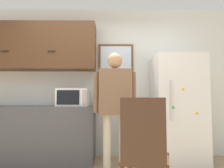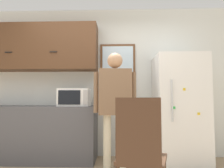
% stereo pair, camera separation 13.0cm
% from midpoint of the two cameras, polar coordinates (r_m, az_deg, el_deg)
% --- Properties ---
extents(back_wall, '(6.00, 0.06, 2.70)m').
position_cam_midpoint_polar(back_wall, '(3.70, -5.46, 0.83)').
color(back_wall, silver).
rests_on(back_wall, ground_plane).
extents(counter, '(2.19, 0.60, 0.90)m').
position_cam_midpoint_polar(counter, '(3.68, -23.90, -12.85)').
color(counter, '#4C4C51').
rests_on(counter, ground_plane).
extents(upper_cabinets, '(2.19, 0.40, 0.81)m').
position_cam_midpoint_polar(upper_cabinets, '(3.84, -22.57, 9.75)').
color(upper_cabinets, '#51331E').
extents(microwave, '(0.50, 0.39, 0.29)m').
position_cam_midpoint_polar(microwave, '(3.36, -12.11, -3.76)').
color(microwave, white).
rests_on(microwave, counter).
extents(person, '(0.62, 0.26, 1.70)m').
position_cam_midpoint_polar(person, '(2.90, -0.44, -3.91)').
color(person, beige).
rests_on(person, ground_plane).
extents(refrigerator, '(0.77, 0.73, 1.73)m').
position_cam_midpoint_polar(refrigerator, '(3.45, 17.15, -6.73)').
color(refrigerator, white).
rests_on(refrigerator, ground_plane).
extents(chair, '(0.56, 0.56, 1.04)m').
position_cam_midpoint_polar(chair, '(2.01, 7.37, -17.91)').
color(chair, '#472D1E').
rests_on(chair, ground_plane).
extents(window, '(0.64, 0.05, 1.03)m').
position_cam_midpoint_polar(window, '(3.66, 0.10, 3.43)').
color(window, brown).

